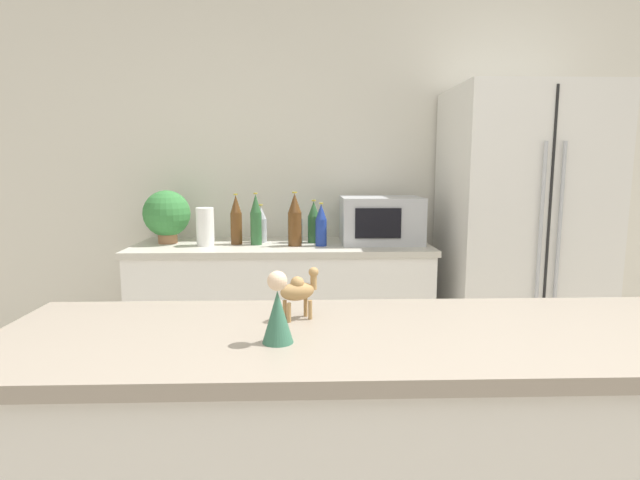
{
  "coord_description": "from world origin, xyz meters",
  "views": [
    {
      "loc": [
        -0.18,
        -0.58,
        1.38
      ],
      "look_at": [
        -0.12,
        1.46,
        1.08
      ],
      "focal_mm": 28.0,
      "sensor_mm": 36.0,
      "label": 1
    }
  ],
  "objects": [
    {
      "name": "wall_back",
      "position": [
        0.0,
        2.73,
        1.27
      ],
      "size": [
        8.0,
        0.06,
        2.55
      ],
      "color": "silver",
      "rests_on": "ground_plane"
    },
    {
      "name": "back_counter",
      "position": [
        -0.31,
        2.4,
        0.46
      ],
      "size": [
        1.76,
        0.63,
        0.92
      ],
      "color": "white",
      "rests_on": "ground_plane"
    },
    {
      "name": "refrigerator",
      "position": [
        1.11,
        2.33,
        0.92
      ],
      "size": [
        0.86,
        0.72,
        1.83
      ],
      "color": "silver",
      "rests_on": "ground_plane"
    },
    {
      "name": "potted_plant",
      "position": [
        -1.01,
        2.45,
        1.09
      ],
      "size": [
        0.28,
        0.28,
        0.32
      ],
      "color": "#9E6B47",
      "rests_on": "back_counter"
    },
    {
      "name": "paper_towel_roll",
      "position": [
        -0.76,
        2.34,
        1.03
      ],
      "size": [
        0.1,
        0.1,
        0.22
      ],
      "color": "white",
      "rests_on": "back_counter"
    },
    {
      "name": "microwave",
      "position": [
        0.28,
        2.42,
        1.06
      ],
      "size": [
        0.48,
        0.37,
        0.28
      ],
      "color": "#B2B5BA",
      "rests_on": "back_counter"
    },
    {
      "name": "back_bottle_0",
      "position": [
        -0.23,
        2.45,
        1.03
      ],
      "size": [
        0.07,
        0.07,
        0.23
      ],
      "color": "navy",
      "rests_on": "back_counter"
    },
    {
      "name": "back_bottle_1",
      "position": [
        -0.12,
        2.44,
        1.04
      ],
      "size": [
        0.07,
        0.07,
        0.26
      ],
      "color": "#2D6033",
      "rests_on": "back_counter"
    },
    {
      "name": "back_bottle_2",
      "position": [
        -0.47,
        2.37,
        1.07
      ],
      "size": [
        0.07,
        0.07,
        0.31
      ],
      "color": "#2D6033",
      "rests_on": "back_counter"
    },
    {
      "name": "back_bottle_3",
      "position": [
        -0.24,
        2.32,
        1.07
      ],
      "size": [
        0.08,
        0.08,
        0.32
      ],
      "color": "brown",
      "rests_on": "back_counter"
    },
    {
      "name": "back_bottle_4",
      "position": [
        -0.45,
        2.46,
        1.03
      ],
      "size": [
        0.07,
        0.07,
        0.23
      ],
      "color": "#B2B7BC",
      "rests_on": "back_counter"
    },
    {
      "name": "back_bottle_5",
      "position": [
        -0.59,
        2.39,
        1.06
      ],
      "size": [
        0.07,
        0.07,
        0.3
      ],
      "color": "brown",
      "rests_on": "back_counter"
    },
    {
      "name": "back_bottle_6",
      "position": [
        -0.08,
        2.31,
        1.04
      ],
      "size": [
        0.07,
        0.07,
        0.25
      ],
      "color": "navy",
      "rests_on": "back_counter"
    },
    {
      "name": "camel_figurine",
      "position": [
        -0.2,
        0.64,
        1.07
      ],
      "size": [
        0.1,
        0.08,
        0.13
      ],
      "color": "#A87F4C",
      "rests_on": "bar_counter"
    },
    {
      "name": "wise_man_figurine_blue",
      "position": [
        -0.24,
        0.47,
        1.07
      ],
      "size": [
        0.07,
        0.07,
        0.16
      ],
      "color": "#33664C",
      "rests_on": "bar_counter"
    }
  ]
}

